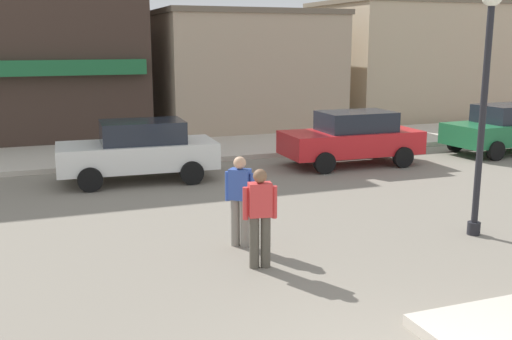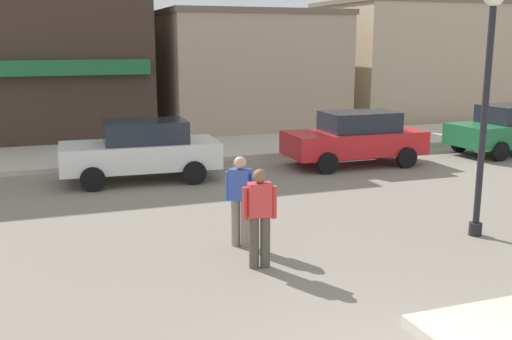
{
  "view_description": "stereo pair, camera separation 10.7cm",
  "coord_description": "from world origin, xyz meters",
  "px_view_note": "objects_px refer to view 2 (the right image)",
  "views": [
    {
      "loc": [
        -3.44,
        -4.38,
        3.54
      ],
      "look_at": [
        -0.11,
        4.5,
        1.5
      ],
      "focal_mm": 42.0,
      "sensor_mm": 36.0,
      "label": 1
    },
    {
      "loc": [
        -3.34,
        -4.42,
        3.54
      ],
      "look_at": [
        -0.11,
        4.5,
        1.5
      ],
      "focal_mm": 42.0,
      "sensor_mm": 36.0,
      "label": 2
    }
  ],
  "objects_px": {
    "parked_car_second": "(355,138)",
    "parked_car_third": "(511,128)",
    "parked_car_nearest": "(141,150)",
    "pedestrian_crossing_far": "(260,215)",
    "pedestrian_crossing_near": "(240,198)",
    "lamp_post": "(488,75)"
  },
  "relations": [
    {
      "from": "lamp_post",
      "to": "pedestrian_crossing_far",
      "type": "height_order",
      "value": "lamp_post"
    },
    {
      "from": "pedestrian_crossing_near",
      "to": "pedestrian_crossing_far",
      "type": "xyz_separation_m",
      "value": [
        -0.04,
        -1.08,
        0.0
      ]
    },
    {
      "from": "parked_car_nearest",
      "to": "parked_car_third",
      "type": "relative_size",
      "value": 0.99
    },
    {
      "from": "parked_car_second",
      "to": "pedestrian_crossing_far",
      "type": "relative_size",
      "value": 2.5
    },
    {
      "from": "parked_car_second",
      "to": "parked_car_third",
      "type": "relative_size",
      "value": 0.98
    },
    {
      "from": "parked_car_third",
      "to": "lamp_post",
      "type": "bearing_deg",
      "value": -135.93
    },
    {
      "from": "parked_car_nearest",
      "to": "parked_car_second",
      "type": "distance_m",
      "value": 6.17
    },
    {
      "from": "pedestrian_crossing_near",
      "to": "parked_car_third",
      "type": "bearing_deg",
      "value": 26.76
    },
    {
      "from": "pedestrian_crossing_far",
      "to": "parked_car_nearest",
      "type": "bearing_deg",
      "value": 96.22
    },
    {
      "from": "parked_car_second",
      "to": "pedestrian_crossing_far",
      "type": "height_order",
      "value": "pedestrian_crossing_far"
    },
    {
      "from": "pedestrian_crossing_far",
      "to": "parked_car_second",
      "type": "bearing_deg",
      "value": 50.9
    },
    {
      "from": "parked_car_second",
      "to": "pedestrian_crossing_far",
      "type": "xyz_separation_m",
      "value": [
        -5.42,
        -6.67,
        0.06
      ]
    },
    {
      "from": "parked_car_nearest",
      "to": "parked_car_second",
      "type": "height_order",
      "value": "same"
    },
    {
      "from": "parked_car_nearest",
      "to": "pedestrian_crossing_far",
      "type": "height_order",
      "value": "pedestrian_crossing_far"
    },
    {
      "from": "lamp_post",
      "to": "parked_car_third",
      "type": "xyz_separation_m",
      "value": [
        6.69,
        6.48,
        -2.15
      ]
    },
    {
      "from": "pedestrian_crossing_near",
      "to": "pedestrian_crossing_far",
      "type": "relative_size",
      "value": 1.0
    },
    {
      "from": "pedestrian_crossing_far",
      "to": "pedestrian_crossing_near",
      "type": "bearing_deg",
      "value": 87.86
    },
    {
      "from": "parked_car_second",
      "to": "parked_car_third",
      "type": "height_order",
      "value": "same"
    },
    {
      "from": "lamp_post",
      "to": "pedestrian_crossing_far",
      "type": "distance_m",
      "value": 4.83
    },
    {
      "from": "lamp_post",
      "to": "parked_car_third",
      "type": "height_order",
      "value": "lamp_post"
    },
    {
      "from": "pedestrian_crossing_far",
      "to": "parked_car_third",
      "type": "bearing_deg",
      "value": 30.99
    },
    {
      "from": "parked_car_second",
      "to": "parked_car_third",
      "type": "xyz_separation_m",
      "value": [
        5.61,
        -0.04,
        0.0
      ]
    }
  ]
}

